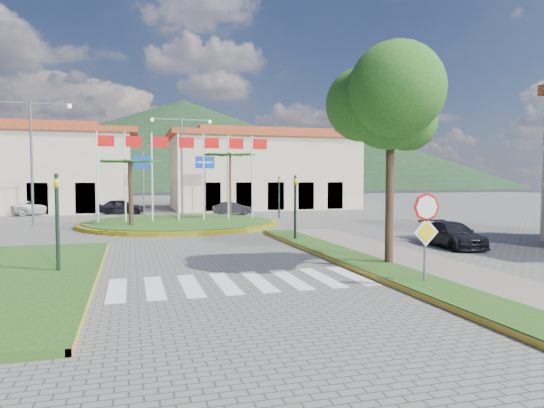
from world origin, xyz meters
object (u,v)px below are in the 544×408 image
object	(u,v)px
car_side_right	(453,235)
stop_sign	(426,224)
white_van	(41,207)
car_dark_a	(122,206)
deciduous_tree	(391,116)
car_dark_b	(233,208)
roundabout_island	(179,223)

from	to	relation	value
car_side_right	stop_sign	bearing A→B (deg)	-126.17
stop_sign	car_side_right	world-z (taller)	stop_sign
white_van	car_dark_a	xyz separation A→B (m)	(6.44, -0.71, 0.00)
white_van	car_side_right	bearing A→B (deg)	-161.92
stop_sign	car_dark_a	bearing A→B (deg)	105.28
deciduous_tree	car_dark_b	distance (m)	25.43
car_side_right	car_dark_b	bearing A→B (deg)	109.59
deciduous_tree	white_van	bearing A→B (deg)	118.11
stop_sign	car_dark_b	world-z (taller)	stop_sign
roundabout_island	car_dark_b	distance (m)	9.53
roundabout_island	stop_sign	world-z (taller)	roundabout_island
white_van	stop_sign	bearing A→B (deg)	-175.83
roundabout_island	stop_sign	distance (m)	20.69
white_van	car_side_right	xyz separation A→B (m)	(20.86, -25.87, -0.09)
stop_sign	car_side_right	bearing A→B (deg)	48.58
stop_sign	white_van	distance (m)	35.77
white_van	car_side_right	distance (m)	33.23
stop_sign	deciduous_tree	distance (m)	4.59
stop_sign	car_dark_a	size ratio (longest dim) A/B	0.70
deciduous_tree	white_van	xyz separation A→B (m)	(-15.69, 29.37, -4.53)
stop_sign	car_side_right	distance (m)	8.80
deciduous_tree	car_dark_a	xyz separation A→B (m)	(-9.26, 28.66, -4.53)
roundabout_island	deciduous_tree	distance (m)	18.55
stop_sign	car_dark_b	bearing A→B (deg)	89.45
white_van	car_dark_a	size ratio (longest dim) A/B	1.22
car_dark_a	deciduous_tree	bearing A→B (deg)	-150.20
car_dark_b	roundabout_island	bearing A→B (deg)	145.42
deciduous_tree	car_side_right	size ratio (longest dim) A/B	1.77
stop_sign	car_side_right	xyz separation A→B (m)	(5.77, 6.54, -1.23)
white_van	car_dark_b	bearing A→B (deg)	-126.69
white_van	car_dark_b	distance (m)	15.97
deciduous_tree	roundabout_island	bearing A→B (deg)	107.91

